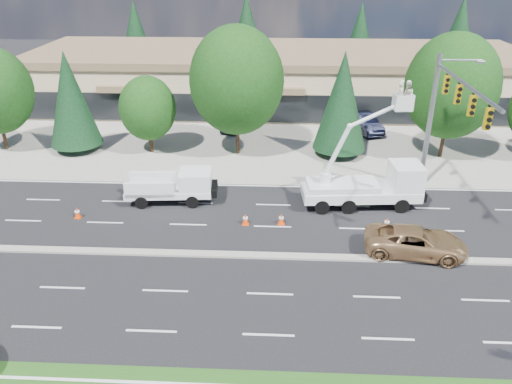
# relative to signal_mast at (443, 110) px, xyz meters

# --- Properties ---
(ground) EXTENTS (140.00, 140.00, 0.00)m
(ground) POSITION_rel_signal_mast_xyz_m (-10.03, -7.04, -6.06)
(ground) COLOR black
(ground) RESTS_ON ground
(concrete_apron) EXTENTS (140.00, 22.00, 0.01)m
(concrete_apron) POSITION_rel_signal_mast_xyz_m (-10.03, 12.96, -6.05)
(concrete_apron) COLOR gray
(concrete_apron) RESTS_ON ground
(road_median) EXTENTS (120.00, 0.55, 0.12)m
(road_median) POSITION_rel_signal_mast_xyz_m (-10.03, -7.04, -6.00)
(road_median) COLOR gray
(road_median) RESTS_ON ground
(strip_mall) EXTENTS (50.40, 15.40, 5.50)m
(strip_mall) POSITION_rel_signal_mast_xyz_m (-10.03, 22.93, -3.23)
(strip_mall) COLOR tan
(strip_mall) RESTS_ON ground
(tree_front_b) EXTENTS (4.04, 4.04, 7.96)m
(tree_front_b) POSITION_rel_signal_mast_xyz_m (-26.03, 7.96, -1.79)
(tree_front_b) COLOR #332114
(tree_front_b) RESTS_ON ground
(tree_front_c) EXTENTS (4.40, 4.40, 6.11)m
(tree_front_c) POSITION_rel_signal_mast_xyz_m (-20.03, 7.96, -2.49)
(tree_front_c) COLOR #332114
(tree_front_c) RESTS_ON ground
(tree_front_d) EXTENTS (7.16, 7.16, 9.93)m
(tree_front_d) POSITION_rel_signal_mast_xyz_m (-13.03, 7.96, -0.24)
(tree_front_d) COLOR #332114
(tree_front_d) RESTS_ON ground
(tree_front_e) EXTENTS (4.12, 4.12, 8.12)m
(tree_front_e) POSITION_rel_signal_mast_xyz_m (-5.03, 7.96, -1.70)
(tree_front_e) COLOR #332114
(tree_front_e) RESTS_ON ground
(tree_front_f) EXTENTS (6.86, 6.86, 9.52)m
(tree_front_f) POSITION_rel_signal_mast_xyz_m (2.97, 7.96, -0.48)
(tree_front_f) COLOR #332114
(tree_front_f) RESTS_ON ground
(tree_back_a) EXTENTS (4.73, 4.73, 9.33)m
(tree_back_a) POSITION_rel_signal_mast_xyz_m (-28.03, 34.96, -1.05)
(tree_back_a) COLOR #332114
(tree_back_a) RESTS_ON ground
(tree_back_b) EXTENTS (5.14, 5.14, 10.13)m
(tree_back_b) POSITION_rel_signal_mast_xyz_m (-14.03, 34.96, -0.62)
(tree_back_b) COLOR #332114
(tree_back_b) RESTS_ON ground
(tree_back_c) EXTENTS (4.64, 4.64, 9.15)m
(tree_back_c) POSITION_rel_signal_mast_xyz_m (-0.03, 34.96, -1.15)
(tree_back_c) COLOR #332114
(tree_back_c) RESTS_ON ground
(tree_back_d) EXTENTS (5.03, 5.03, 9.91)m
(tree_back_d) POSITION_rel_signal_mast_xyz_m (11.97, 34.96, -0.74)
(tree_back_d) COLOR #332114
(tree_back_d) RESTS_ON ground
(signal_mast) EXTENTS (2.76, 10.16, 9.00)m
(signal_mast) POSITION_rel_signal_mast_xyz_m (0.00, 0.00, 0.00)
(signal_mast) COLOR gray
(signal_mast) RESTS_ON ground
(utility_pickup) EXTENTS (5.59, 2.49, 2.09)m
(utility_pickup) POSITION_rel_signal_mast_xyz_m (-16.32, -0.81, -5.20)
(utility_pickup) COLOR white
(utility_pickup) RESTS_ON ground
(bucket_truck) EXTENTS (7.48, 2.88, 7.98)m
(bucket_truck) POSITION_rel_signal_mast_xyz_m (-3.91, -0.79, -4.35)
(bucket_truck) COLOR white
(bucket_truck) RESTS_ON ground
(traffic_cone_a) EXTENTS (0.40, 0.40, 0.70)m
(traffic_cone_a) POSITION_rel_signal_mast_xyz_m (-21.87, -3.31, -5.72)
(traffic_cone_a) COLOR #EB3D07
(traffic_cone_a) RESTS_ON ground
(traffic_cone_b) EXTENTS (0.40, 0.40, 0.70)m
(traffic_cone_b) POSITION_rel_signal_mast_xyz_m (-11.63, -3.62, -5.72)
(traffic_cone_b) COLOR #EB3D07
(traffic_cone_b) RESTS_ON ground
(traffic_cone_c) EXTENTS (0.40, 0.40, 0.70)m
(traffic_cone_c) POSITION_rel_signal_mast_xyz_m (-9.52, -3.50, -5.72)
(traffic_cone_c) COLOR #EB3D07
(traffic_cone_c) RESTS_ON ground
(traffic_cone_d) EXTENTS (0.40, 0.40, 0.70)m
(traffic_cone_d) POSITION_rel_signal_mast_xyz_m (-3.38, -3.72, -5.72)
(traffic_cone_d) COLOR #EB3D07
(traffic_cone_d) RESTS_ON ground
(minivan) EXTENTS (5.62, 3.12, 1.49)m
(minivan) POSITION_rel_signal_mast_xyz_m (-2.41, -6.36, -5.31)
(minivan) COLOR #AA8052
(minivan) RESTS_ON ground
(parked_car_west) EXTENTS (2.30, 4.57, 1.49)m
(parked_car_west) POSITION_rel_signal_mast_xyz_m (-13.94, 13.96, -5.31)
(parked_car_west) COLOR black
(parked_car_west) RESTS_ON ground
(parked_car_east) EXTENTS (3.14, 5.24, 1.63)m
(parked_car_east) POSITION_rel_signal_mast_xyz_m (-2.17, 13.78, -5.24)
(parked_car_east) COLOR black
(parked_car_east) RESTS_ON ground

